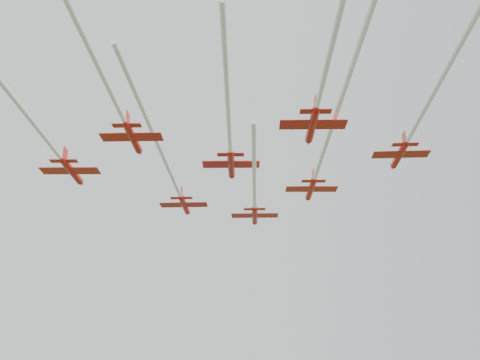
{
  "coord_description": "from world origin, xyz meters",
  "views": [
    {
      "loc": [
        -15.8,
        -78.0,
        18.45
      ],
      "look_at": [
        -5.85,
        1.81,
        50.21
      ],
      "focal_mm": 40.0,
      "sensor_mm": 36.0,
      "label": 1
    }
  ],
  "objects": [
    {
      "name": "jet_lead",
      "position": [
        -2.23,
        10.05,
        49.79
      ],
      "size": [
        10.64,
        44.27,
        2.67
      ],
      "rotation": [
        0.0,
        0.0,
        -0.15
      ],
      "color": "red"
    },
    {
      "name": "jet_row3_right",
      "position": [
        15.28,
        -17.69,
        51.21
      ],
      "size": [
        11.08,
        43.08,
        2.49
      ],
      "rotation": [
        0.0,
        0.0,
        -0.18
      ],
      "color": "red"
    },
    {
      "name": "jet_row3_left",
      "position": [
        -33.1,
        -10.9,
        49.21
      ],
      "size": [
        10.15,
        46.45,
        2.63
      ],
      "rotation": [
        0.0,
        0.0,
        -0.13
      ],
      "color": "red"
    },
    {
      "name": "jet_row2_right",
      "position": [
        4.64,
        -11.37,
        50.51
      ],
      "size": [
        12.25,
        63.94,
        2.62
      ],
      "rotation": [
        0.0,
        0.0,
        -0.13
      ],
      "color": "red"
    },
    {
      "name": "jet_row3_mid",
      "position": [
        -8.91,
        -11.23,
        50.88
      ],
      "size": [
        9.57,
        43.28,
        2.63
      ],
      "rotation": [
        0.0,
        0.0,
        -0.13
      ],
      "color": "red"
    },
    {
      "name": "jet_row2_left",
      "position": [
        -16.65,
        -0.82,
        48.98
      ],
      "size": [
        12.36,
        52.62,
        2.49
      ],
      "rotation": [
        0.0,
        0.0,
        -0.17
      ],
      "color": "red"
    },
    {
      "name": "jet_row4_right",
      "position": [
        -1.97,
        -38.78,
        49.55
      ],
      "size": [
        13.14,
        68.82,
        2.52
      ],
      "rotation": [
        0.0,
        0.0,
        -0.14
      ],
      "color": "red"
    },
    {
      "name": "jet_row4_left",
      "position": [
        -24.42,
        -31.3,
        48.9
      ],
      "size": [
        12.75,
        61.8,
        2.39
      ],
      "rotation": [
        0.0,
        0.0,
        -0.15
      ],
      "color": "red"
    }
  ]
}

